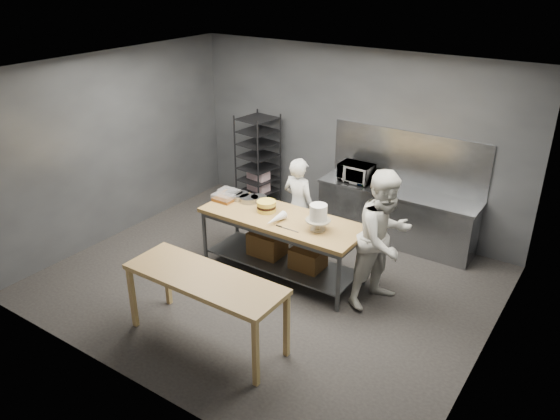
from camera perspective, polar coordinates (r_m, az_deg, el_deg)
name	(u,v)px	position (r m, az deg, el deg)	size (l,w,h in m)	color
ground	(268,282)	(7.96, -1.30, -7.48)	(6.00, 6.00, 0.00)	black
back_wall	(353,139)	(9.30, 7.60, 7.38)	(6.00, 0.04, 3.00)	#4C4F54
work_table	(283,238)	(7.89, 0.30, -2.97)	(2.40, 0.90, 0.92)	olive
near_counter	(205,283)	(6.47, -7.88, -7.56)	(2.00, 0.70, 0.90)	olive
back_counter	(395,216)	(9.03, 11.95, -0.65)	(2.60, 0.60, 0.90)	slate
splashback_panel	(408,159)	(8.96, 13.21, 5.23)	(2.60, 0.02, 0.90)	slate
speed_rack	(258,163)	(10.01, -2.31, 4.97)	(0.67, 0.71, 1.75)	black
chef_behind	(299,206)	(8.44, 1.96, 0.45)	(0.56, 0.37, 1.55)	silver
chef_right	(384,239)	(7.21, 10.82, -2.99)	(0.92, 0.71, 1.89)	silver
microwave	(356,173)	(9.07, 7.95, 3.89)	(0.54, 0.37, 0.30)	black
frosted_cake_stand	(318,215)	(7.28, 4.02, -0.48)	(0.34, 0.34, 0.37)	#ABA289
layer_cake	(266,206)	(7.87, -1.43, 0.40)	(0.28, 0.28, 0.16)	gold
cake_pans	(244,197)	(8.30, -3.76, 1.37)	(0.67, 0.36, 0.07)	gray
piping_bag	(276,219)	(7.52, -0.47, -0.98)	(0.12, 0.12, 0.38)	white
offset_spatula	(284,228)	(7.41, 0.44, -1.88)	(0.36, 0.02, 0.02)	slate
pastry_clamshells	(226,195)	(8.33, -5.64, 1.54)	(0.35, 0.41, 0.11)	#975A1E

